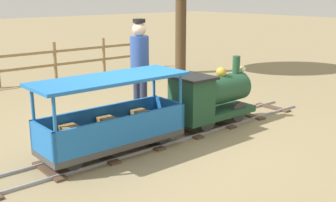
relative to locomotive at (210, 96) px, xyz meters
The scene contains 6 objects.
ground_plane 1.17m from the locomotive, 90.00° to the right, with size 60.00×60.00×0.00m, color #8C7A56.
track 0.99m from the locomotive, 90.00° to the right, with size 0.67×5.70×0.04m.
locomotive is the anchor object (origin of this frame).
passenger_car 1.77m from the locomotive, 90.00° to the right, with size 0.73×2.00×0.97m.
conductor_person 1.28m from the locomotive, 153.10° to the right, with size 0.30×0.30×1.62m.
fence_section 4.98m from the locomotive, 169.91° to the right, with size 0.08×6.78×0.90m.
Camera 1 is at (4.33, -3.45, 2.02)m, focal length 44.86 mm.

